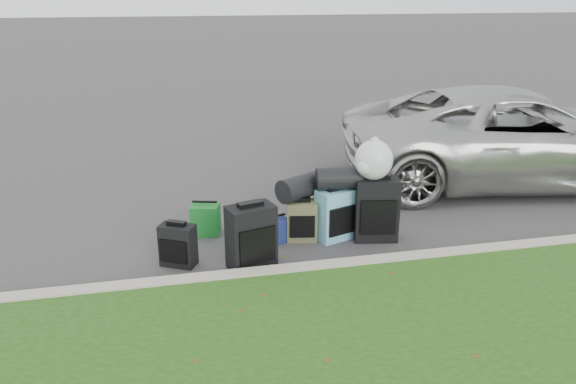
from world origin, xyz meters
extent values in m
plane|color=#383535|center=(0.00, 0.00, 0.00)|extent=(120.00, 120.00, 0.00)
cube|color=#9E937F|center=(0.00, -1.00, 0.07)|extent=(120.00, 0.18, 0.15)
imported|color=#B7B7B2|center=(3.83, 1.43, 0.74)|extent=(5.69, 3.33, 1.49)
cube|color=black|center=(-1.48, -0.39, 0.24)|extent=(0.44, 0.36, 0.48)
cube|color=black|center=(-0.69, -0.63, 0.36)|extent=(0.57, 0.43, 0.73)
cube|color=#434329|center=(0.02, -0.04, 0.25)|extent=(0.40, 0.29, 0.50)
cube|color=teal|center=(0.43, -0.09, 0.32)|extent=(0.51, 0.40, 0.64)
cube|color=black|center=(0.91, -0.20, 0.39)|extent=(0.57, 0.40, 0.78)
cube|color=#187026|center=(-1.12, 0.40, 0.19)|extent=(0.40, 0.36, 0.39)
cube|color=navy|center=(-0.30, -0.03, 0.15)|extent=(0.33, 0.29, 0.30)
cylinder|color=black|center=(0.01, 0.06, 0.65)|extent=(0.62, 0.53, 0.30)
cylinder|color=black|center=(0.44, -0.07, 0.78)|extent=(0.51, 0.32, 0.27)
sphere|color=silver|center=(0.86, -0.18, 1.01)|extent=(0.46, 0.46, 0.46)
camera|label=1|loc=(-1.50, -6.18, 2.93)|focal=35.00mm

